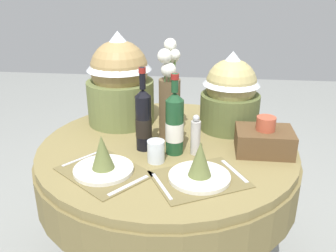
% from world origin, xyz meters
% --- Properties ---
extents(dining_table, '(1.21, 1.21, 0.73)m').
position_xyz_m(dining_table, '(0.00, 0.00, 0.60)').
color(dining_table, olive).
rests_on(dining_table, ground).
extents(place_setting_left, '(0.43, 0.41, 0.16)m').
position_xyz_m(place_setting_left, '(-0.22, -0.29, 0.78)').
color(place_setting_left, brown).
rests_on(place_setting_left, dining_table).
extents(place_setting_right, '(0.42, 0.39, 0.16)m').
position_xyz_m(place_setting_right, '(0.16, -0.30, 0.78)').
color(place_setting_right, brown).
rests_on(place_setting_right, dining_table).
extents(flower_vase, '(0.10, 0.18, 0.47)m').
position_xyz_m(flower_vase, '(0.00, 0.09, 0.94)').
color(flower_vase, brown).
rests_on(flower_vase, dining_table).
extents(wine_bottle_left, '(0.08, 0.08, 0.36)m').
position_xyz_m(wine_bottle_left, '(0.04, -0.08, 0.87)').
color(wine_bottle_left, '#194223').
rests_on(wine_bottle_left, dining_table).
extents(wine_bottle_centre, '(0.07, 0.07, 0.38)m').
position_xyz_m(wine_bottle_centre, '(-0.10, -0.06, 0.87)').
color(wine_bottle_centre, black).
rests_on(wine_bottle_centre, dining_table).
extents(tumbler_near_left, '(0.07, 0.07, 0.09)m').
position_xyz_m(tumbler_near_left, '(-0.03, -0.17, 0.78)').
color(tumbler_near_left, silver).
rests_on(tumbler_near_left, dining_table).
extents(pepper_mill, '(0.04, 0.04, 0.18)m').
position_xyz_m(pepper_mill, '(0.13, -0.08, 0.82)').
color(pepper_mill, '#B7B2AD').
rests_on(pepper_mill, dining_table).
extents(gift_tub_back_left, '(0.35, 0.35, 0.48)m').
position_xyz_m(gift_tub_back_left, '(-0.28, 0.26, 0.98)').
color(gift_tub_back_left, olive).
rests_on(gift_tub_back_left, dining_table).
extents(gift_tub_back_right, '(0.30, 0.30, 0.40)m').
position_xyz_m(gift_tub_back_right, '(0.29, 0.23, 0.94)').
color(gift_tub_back_right, '#566033').
rests_on(gift_tub_back_right, dining_table).
extents(woven_basket_side_right, '(0.25, 0.19, 0.17)m').
position_xyz_m(woven_basket_side_right, '(0.43, -0.03, 0.79)').
color(woven_basket_side_right, brown).
rests_on(woven_basket_side_right, dining_table).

